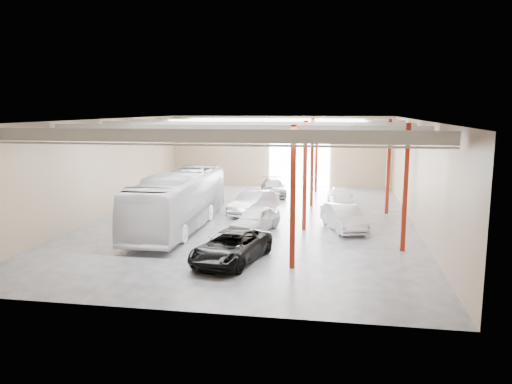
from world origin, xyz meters
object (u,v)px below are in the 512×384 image
(coach_bus, at_px, (179,201))
(car_row_c, at_px, (273,188))
(black_sedan, at_px, (231,247))
(car_right_near, at_px, (344,217))
(car_row_a, at_px, (255,219))
(car_right_far, at_px, (341,197))
(car_row_b, at_px, (254,203))

(coach_bus, bearing_deg, car_row_c, 71.26)
(black_sedan, bearing_deg, car_right_near, 67.56)
(black_sedan, relative_size, car_row_a, 1.24)
(car_row_a, bearing_deg, coach_bus, -162.31)
(black_sedan, bearing_deg, car_right_far, 84.19)
(car_right_near, bearing_deg, car_right_far, 72.81)
(coach_bus, height_order, car_right_near, coach_bus)
(car_row_a, height_order, car_right_near, car_right_near)
(coach_bus, height_order, black_sedan, coach_bus)
(coach_bus, xyz_separation_m, black_sedan, (4.91, -6.44, -1.04))
(black_sedan, relative_size, car_right_far, 1.23)
(coach_bus, xyz_separation_m, car_row_a, (5.03, 0.08, -1.04))
(car_row_c, relative_size, car_right_far, 1.10)
(coach_bus, relative_size, car_right_far, 2.84)
(coach_bus, relative_size, car_row_b, 2.51)
(car_row_a, height_order, car_row_c, car_row_a)
(car_row_a, xyz_separation_m, car_row_b, (-1.01, 5.20, 0.08))
(coach_bus, bearing_deg, car_row_b, 52.32)
(black_sedan, xyz_separation_m, car_row_c, (-0.50, 19.73, -0.05))
(black_sedan, distance_m, car_right_near, 9.71)
(black_sedan, bearing_deg, car_row_c, 104.70)
(coach_bus, bearing_deg, black_sedan, -53.06)
(car_row_b, bearing_deg, car_row_a, -60.91)
(car_row_b, xyz_separation_m, car_right_far, (6.35, 4.09, -0.07))
(car_row_b, bearing_deg, car_right_far, 50.85)
(car_row_c, bearing_deg, car_right_near, -74.48)
(car_row_c, xyz_separation_m, car_right_near, (6.16, -11.84, 0.09))
(coach_bus, distance_m, car_right_far, 14.02)
(car_row_c, xyz_separation_m, car_right_far, (5.96, -3.92, 0.05))
(car_right_near, bearing_deg, car_row_b, 131.07)
(car_row_a, height_order, car_row_b, car_row_b)
(car_right_near, bearing_deg, car_row_a, 175.26)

